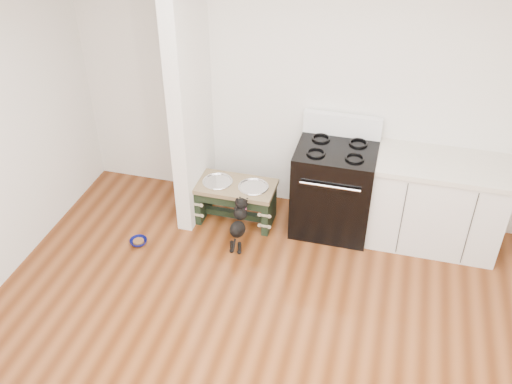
# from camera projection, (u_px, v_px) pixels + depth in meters

# --- Properties ---
(room_shell) EXTENTS (5.00, 5.00, 5.00)m
(room_shell) POSITION_uv_depth(u_px,v_px,m) (251.00, 223.00, 3.31)
(room_shell) COLOR silver
(room_shell) RESTS_ON ground
(partition_wall) EXTENTS (0.15, 0.80, 2.70)m
(partition_wall) POSITION_uv_depth(u_px,v_px,m) (190.00, 92.00, 5.37)
(partition_wall) COLOR silver
(partition_wall) RESTS_ON ground
(oven_range) EXTENTS (0.76, 0.69, 1.14)m
(oven_range) POSITION_uv_depth(u_px,v_px,m) (334.00, 187.00, 5.62)
(oven_range) COLOR black
(oven_range) RESTS_ON ground
(cabinet_run) EXTENTS (1.24, 0.64, 0.91)m
(cabinet_run) POSITION_uv_depth(u_px,v_px,m) (436.00, 203.00, 5.44)
(cabinet_run) COLOR silver
(cabinet_run) RESTS_ON ground
(dog_feeder) EXTENTS (0.80, 0.43, 0.46)m
(dog_feeder) POSITION_uv_depth(u_px,v_px,m) (235.00, 195.00, 5.79)
(dog_feeder) COLOR black
(dog_feeder) RESTS_ON ground
(puppy) EXTENTS (0.14, 0.41, 0.49)m
(puppy) POSITION_uv_depth(u_px,v_px,m) (239.00, 223.00, 5.49)
(puppy) COLOR black
(puppy) RESTS_ON ground
(floor_bowl) EXTENTS (0.23, 0.23, 0.05)m
(floor_bowl) POSITION_uv_depth(u_px,v_px,m) (139.00, 242.00, 5.63)
(floor_bowl) COLOR #0C0F55
(floor_bowl) RESTS_ON ground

